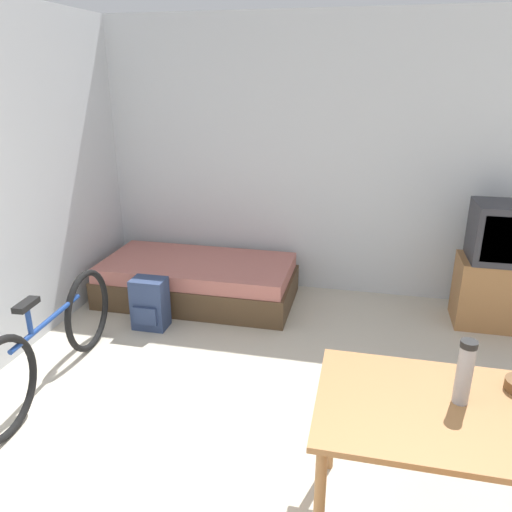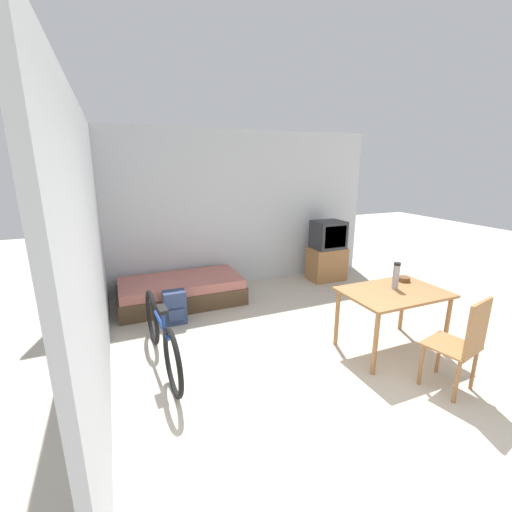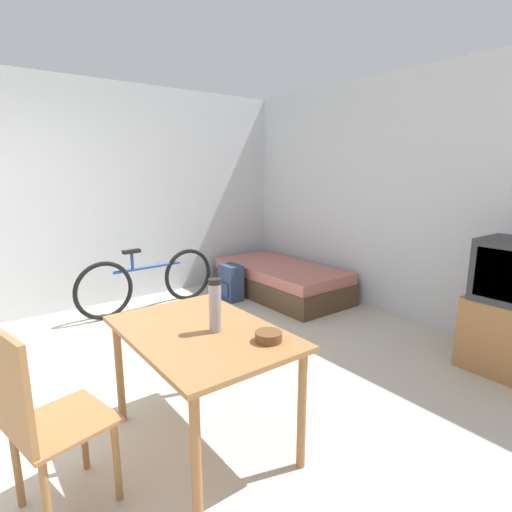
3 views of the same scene
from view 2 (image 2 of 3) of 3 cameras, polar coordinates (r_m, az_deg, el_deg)
name	(u,v)px [view 2 (image 2 of 3)]	position (r m, az deg, el deg)	size (l,w,h in m)	color
ground_plane	(396,435)	(3.37, 22.36, -25.86)	(20.00, 20.00, 0.00)	beige
wall_back	(233,210)	(6.07, -3.79, 7.63)	(5.31, 0.06, 2.70)	silver
wall_left	(92,247)	(3.77, -25.62, 1.38)	(0.06, 4.97, 2.70)	silver
daybed	(182,291)	(5.54, -12.31, -5.74)	(1.90, 0.95, 0.41)	#4C3823
tv	(327,252)	(6.55, 11.80, 0.73)	(0.67, 0.47, 1.12)	#9E6B3D
dining_table	(393,298)	(4.27, 21.90, -6.58)	(1.16, 0.78, 0.74)	#9E6B3D
wooden_chair	(463,341)	(3.82, 31.24, -12.07)	(0.50, 0.50, 0.98)	#9E6B3D
bicycle	(161,336)	(3.93, -15.53, -12.76)	(0.15, 1.76, 0.76)	black
thermos_flask	(396,275)	(4.27, 22.33, -2.88)	(0.08, 0.08, 0.31)	#99999E
mate_bowl	(404,279)	(4.62, 23.39, -3.54)	(0.15, 0.15, 0.05)	brown
backpack	(175,307)	(4.90, -13.39, -8.34)	(0.30, 0.24, 0.47)	navy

